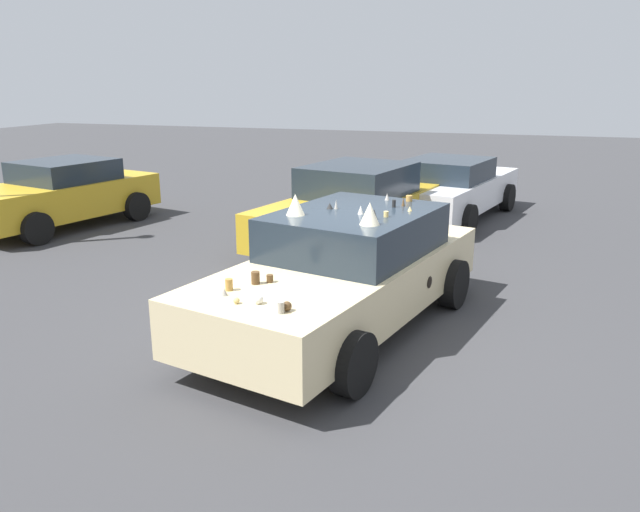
# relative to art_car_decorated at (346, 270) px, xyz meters

# --- Properties ---
(ground_plane) EXTENTS (60.00, 60.00, 0.00)m
(ground_plane) POSITION_rel_art_car_decorated_xyz_m (-0.07, 0.01, -0.73)
(ground_plane) COLOR #38383A
(art_car_decorated) EXTENTS (4.87, 2.77, 1.68)m
(art_car_decorated) POSITION_rel_art_car_decorated_xyz_m (0.00, 0.00, 0.00)
(art_car_decorated) COLOR beige
(art_car_decorated) RESTS_ON ground
(parked_sedan_near_left) EXTENTS (4.21, 2.60, 1.37)m
(parked_sedan_near_left) POSITION_rel_art_car_decorated_xyz_m (3.41, 7.11, -0.03)
(parked_sedan_near_left) COLOR gold
(parked_sedan_near_left) RESTS_ON ground
(parked_sedan_far_left) EXTENTS (4.83, 2.70, 1.34)m
(parked_sedan_far_left) POSITION_rel_art_car_decorated_xyz_m (6.76, -0.45, -0.06)
(parked_sedan_far_left) COLOR white
(parked_sedan_far_left) RESTS_ON ground
(parked_sedan_behind_right) EXTENTS (4.67, 2.70, 1.48)m
(parked_sedan_behind_right) POSITION_rel_art_car_decorated_xyz_m (3.73, 0.96, 0.01)
(parked_sedan_behind_right) COLOR gold
(parked_sedan_behind_right) RESTS_ON ground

